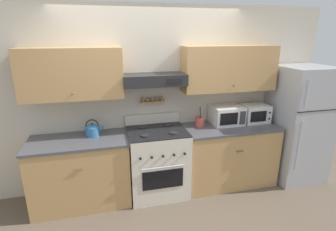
{
  "coord_description": "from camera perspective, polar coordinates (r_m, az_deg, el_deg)",
  "views": [
    {
      "loc": [
        -0.66,
        -2.89,
        2.17
      ],
      "look_at": [
        0.14,
        0.27,
        1.15
      ],
      "focal_mm": 28.0,
      "sensor_mm": 36.0,
      "label": 1
    }
  ],
  "objects": [
    {
      "name": "microwave",
      "position": [
        3.94,
        12.62,
        0.14
      ],
      "size": [
        0.44,
        0.38,
        0.27
      ],
      "color": "white",
      "rests_on": "counter_right"
    },
    {
      "name": "tea_kettle",
      "position": [
        3.54,
        -16.09,
        -2.95
      ],
      "size": [
        0.24,
        0.19,
        0.22
      ],
      "color": "teal",
      "rests_on": "counter_left"
    },
    {
      "name": "stove_range",
      "position": [
        3.69,
        -2.29,
        -10.01
      ],
      "size": [
        0.78,
        0.69,
        1.08
      ],
      "color": "beige",
      "rests_on": "ground_plane"
    },
    {
      "name": "refrigerator",
      "position": [
        4.44,
        26.43,
        -1.57
      ],
      "size": [
        0.75,
        0.77,
        1.73
      ],
      "color": "#ADAFB5",
      "rests_on": "ground_plane"
    },
    {
      "name": "counter_left",
      "position": [
        3.68,
        -18.33,
        -11.47
      ],
      "size": [
        1.24,
        0.66,
        0.9
      ],
      "color": "tan",
      "rests_on": "ground_plane"
    },
    {
      "name": "toaster_oven",
      "position": [
        4.14,
        18.3,
        0.47
      ],
      "size": [
        0.39,
        0.33,
        0.26
      ],
      "color": "white",
      "rests_on": "counter_right"
    },
    {
      "name": "wall_back",
      "position": [
        3.66,
        -3.04,
        5.56
      ],
      "size": [
        5.2,
        0.46,
        2.55
      ],
      "color": "beige",
      "rests_on": "ground_plane"
    },
    {
      "name": "counter_right",
      "position": [
        4.05,
        12.89,
        -8.21
      ],
      "size": [
        1.37,
        0.66,
        0.9
      ],
      "color": "tan",
      "rests_on": "ground_plane"
    },
    {
      "name": "utensil_crock",
      "position": [
        3.78,
        6.94,
        -1.29
      ],
      "size": [
        0.14,
        0.14,
        0.29
      ],
      "color": "#B24C42",
      "rests_on": "counter_right"
    },
    {
      "name": "ground_plane",
      "position": [
        3.68,
        -1.12,
        -18.77
      ],
      "size": [
        16.0,
        16.0,
        0.0
      ],
      "primitive_type": "plane",
      "color": "brown"
    }
  ]
}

